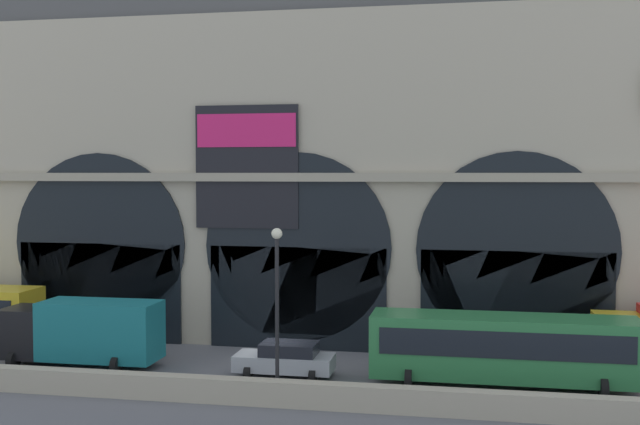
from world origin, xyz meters
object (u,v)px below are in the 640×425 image
bus_mideast (503,348)px  street_lamp_quayside (277,290)px  car_center (286,359)px  box_truck_midwest (83,331)px

bus_mideast → street_lamp_quayside: bearing=-160.6°
car_center → street_lamp_quayside: 5.00m
box_truck_midwest → bus_mideast: size_ratio=0.68×
car_center → street_lamp_quayside: size_ratio=0.64×
car_center → bus_mideast: (9.42, -0.27, 0.98)m
car_center → bus_mideast: bearing=-1.6°
box_truck_midwest → bus_mideast: box_truck_midwest is taller
car_center → box_truck_midwest: bearing=-179.7°
box_truck_midwest → bus_mideast: (19.15, -0.22, 0.08)m
car_center → street_lamp_quayside: bearing=-82.2°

